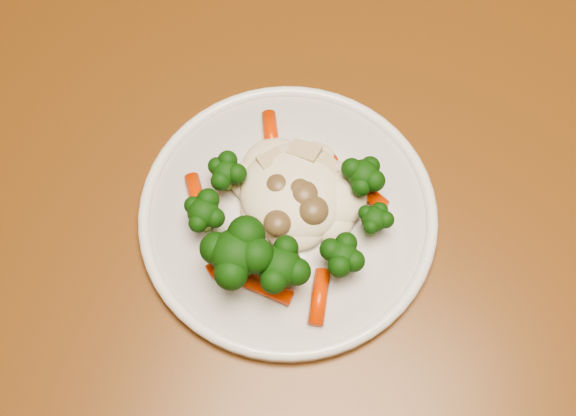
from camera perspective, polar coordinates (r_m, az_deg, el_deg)
name	(u,v)px	position (r m, az deg, el deg)	size (l,w,h in m)	color
dining_table	(256,240)	(0.69, -2.53, -2.53)	(1.43, 1.21, 0.75)	brown
plate	(288,215)	(0.59, 0.00, -0.58)	(0.24, 0.24, 0.01)	white
meal	(283,217)	(0.56, -0.41, -0.74)	(0.17, 0.17, 0.05)	#FFEFCB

